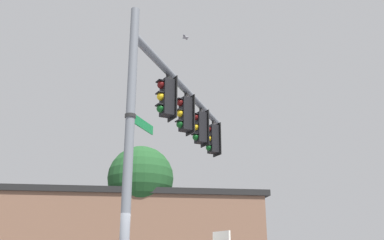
% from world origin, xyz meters
% --- Properties ---
extents(signal_pole, '(0.21, 0.21, 7.38)m').
position_xyz_m(signal_pole, '(0.00, 0.00, 3.69)').
color(signal_pole, slate).
rests_on(signal_pole, ground).
extents(mast_arm, '(4.97, 5.52, 0.21)m').
position_xyz_m(mast_arm, '(2.41, -2.69, 6.64)').
color(mast_arm, slate).
extents(traffic_light_nearest_pole, '(0.54, 0.49, 1.31)m').
position_xyz_m(traffic_light_nearest_pole, '(1.39, -1.54, 5.84)').
color(traffic_light_nearest_pole, black).
extents(traffic_light_mid_inner, '(0.54, 0.49, 1.31)m').
position_xyz_m(traffic_light_mid_inner, '(2.38, -2.64, 5.84)').
color(traffic_light_mid_inner, black).
extents(traffic_light_mid_outer, '(0.54, 0.49, 1.31)m').
position_xyz_m(traffic_light_mid_outer, '(3.37, -3.75, 5.84)').
color(traffic_light_mid_outer, black).
extents(traffic_light_arm_end, '(0.54, 0.49, 1.31)m').
position_xyz_m(traffic_light_arm_end, '(4.36, -4.86, 5.84)').
color(traffic_light_arm_end, black).
extents(street_name_sign, '(0.94, 1.03, 0.22)m').
position_xyz_m(street_name_sign, '(0.27, -0.30, 4.63)').
color(street_name_sign, '#147238').
extents(bird_flying, '(0.31, 0.36, 0.09)m').
position_xyz_m(bird_flying, '(4.77, -3.92, 10.00)').
color(bird_flying, gray).
extents(tree_by_storefront, '(3.39, 3.39, 7.29)m').
position_xyz_m(tree_by_storefront, '(11.89, -5.12, 5.57)').
color(tree_by_storefront, '#4C3823').
rests_on(tree_by_storefront, ground).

